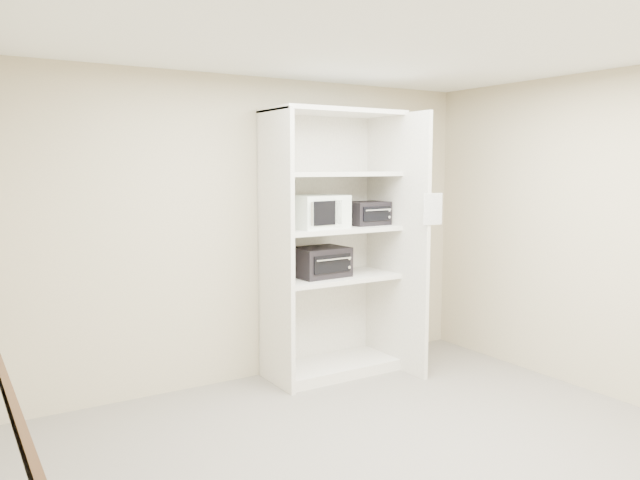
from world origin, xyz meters
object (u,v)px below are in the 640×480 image
microwave (318,212)px  toaster_oven_lower (320,262)px  shelving_unit (337,252)px  toaster_oven_upper (367,213)px

microwave → toaster_oven_lower: bearing=25.4°
toaster_oven_lower → microwave: bearing=-153.3°
shelving_unit → microwave: 0.44m
shelving_unit → toaster_oven_lower: 0.19m
toaster_oven_upper → toaster_oven_lower: 0.66m
shelving_unit → microwave: (-0.21, -0.01, 0.38)m
toaster_oven_lower → toaster_oven_upper: bearing=-6.6°
shelving_unit → microwave: bearing=-178.4°
shelving_unit → toaster_oven_lower: shelving_unit is taller
shelving_unit → toaster_oven_upper: (0.33, -0.01, 0.35)m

